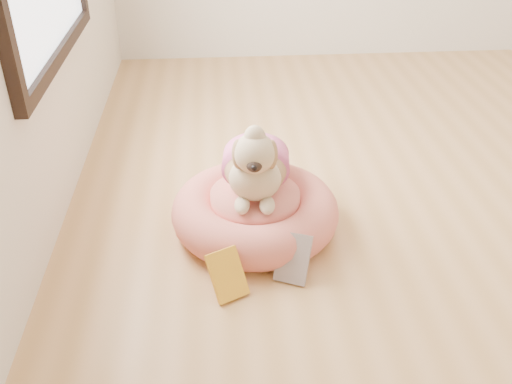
{
  "coord_description": "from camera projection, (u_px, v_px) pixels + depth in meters",
  "views": [
    {
      "loc": [
        -1.29,
        -2.17,
        1.5
      ],
      "look_at": [
        -1.13,
        -0.15,
        0.22
      ],
      "focal_mm": 40.0,
      "sensor_mm": 36.0,
      "label": 1
    }
  ],
  "objects": [
    {
      "name": "book_white",
      "position": [
        293.0,
        258.0,
        2.23
      ],
      "size": [
        0.16,
        0.16,
        0.18
      ],
      "primitive_type": "cube",
      "rotation": [
        -0.53,
        0.0,
        -0.41
      ],
      "color": "white",
      "rests_on": "floor"
    },
    {
      "name": "floor",
      "position": [
        489.0,
        205.0,
        2.72
      ],
      "size": [
        4.5,
        4.5,
        0.0
      ],
      "primitive_type": "plane",
      "color": "tan",
      "rests_on": "ground"
    },
    {
      "name": "dog",
      "position": [
        256.0,
        151.0,
        2.38
      ],
      "size": [
        0.4,
        0.55,
        0.38
      ],
      "primitive_type": null,
      "rotation": [
        0.0,
        0.0,
        -0.1
      ],
      "color": "brown",
      "rests_on": "pet_bed"
    },
    {
      "name": "pet_bed",
      "position": [
        255.0,
        211.0,
        2.51
      ],
      "size": [
        0.73,
        0.73,
        0.19
      ],
      "color": "#D56753",
      "rests_on": "floor"
    },
    {
      "name": "book_yellow",
      "position": [
        227.0,
        275.0,
        2.16
      ],
      "size": [
        0.17,
        0.17,
        0.17
      ],
      "primitive_type": "cube",
      "rotation": [
        -0.61,
        0.0,
        0.46
      ],
      "color": "yellow",
      "rests_on": "floor"
    }
  ]
}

